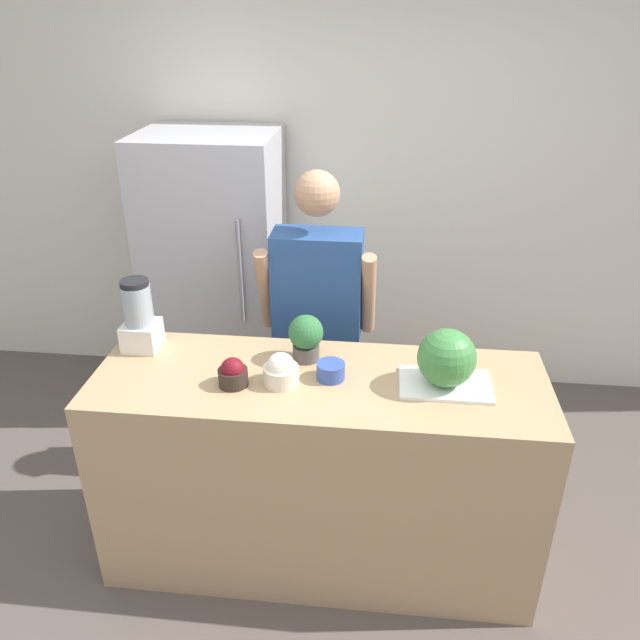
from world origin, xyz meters
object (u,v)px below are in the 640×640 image
(watermelon, at_px, (447,358))
(bowl_cherries, at_px, (233,373))
(person, at_px, (317,328))
(potted_plant, at_px, (306,336))
(refrigerator, at_px, (217,275))
(bowl_cream, at_px, (281,371))
(bowl_small_blue, at_px, (331,371))
(blender, at_px, (139,318))

(watermelon, bearing_deg, bowl_cherries, -174.43)
(person, xyz_separation_m, potted_plant, (0.01, -0.50, 0.23))
(refrigerator, bearing_deg, bowl_cream, -64.98)
(refrigerator, distance_m, watermelon, 1.81)
(bowl_cherries, bearing_deg, bowl_small_blue, 13.16)
(bowl_small_blue, xyz_separation_m, potted_plant, (-0.12, 0.14, 0.07))
(watermelon, distance_m, potted_plant, 0.59)
(person, xyz_separation_m, bowl_cream, (-0.07, -0.70, 0.18))
(watermelon, bearing_deg, person, 131.58)
(refrigerator, relative_size, watermelon, 7.29)
(person, bearing_deg, blender, -145.87)
(refrigerator, distance_m, person, 0.92)
(bowl_cherries, height_order, bowl_cream, bowl_cream)
(person, distance_m, watermelon, 0.91)
(refrigerator, relative_size, person, 1.02)
(bowl_cherries, distance_m, bowl_cream, 0.19)
(person, xyz_separation_m, bowl_cherries, (-0.25, -0.73, 0.17))
(watermelon, height_order, bowl_cherries, watermelon)
(person, height_order, blender, person)
(bowl_small_blue, height_order, potted_plant, potted_plant)
(watermelon, xyz_separation_m, blender, (-1.30, 0.17, 0.02))
(bowl_small_blue, bearing_deg, potted_plant, 129.87)
(refrigerator, bearing_deg, person, -42.23)
(refrigerator, xyz_separation_m, bowl_cherries, (0.43, -1.35, 0.17))
(person, distance_m, potted_plant, 0.55)
(refrigerator, xyz_separation_m, blender, (-0.03, -1.10, 0.26))
(bowl_cherries, bearing_deg, bowl_cream, 10.08)
(person, xyz_separation_m, blender, (-0.72, -0.49, 0.27))
(person, relative_size, bowl_small_blue, 14.25)
(person, height_order, bowl_small_blue, person)
(person, distance_m, bowl_small_blue, 0.68)
(refrigerator, bearing_deg, bowl_small_blue, -57.37)
(bowl_small_blue, distance_m, blender, 0.87)
(bowl_cherries, height_order, blender, blender)
(person, height_order, bowl_cream, person)
(potted_plant, bearing_deg, blender, 178.53)
(blender, bearing_deg, bowl_cream, -18.36)
(person, relative_size, potted_plant, 8.09)
(refrigerator, bearing_deg, potted_plant, -58.38)
(refrigerator, height_order, bowl_small_blue, refrigerator)
(bowl_cream, xyz_separation_m, blender, (-0.65, 0.22, 0.09))
(watermelon, distance_m, blender, 1.31)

